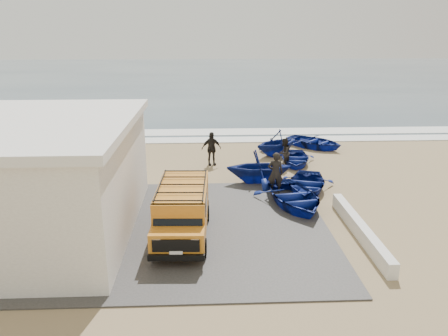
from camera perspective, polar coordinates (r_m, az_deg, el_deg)
name	(u,v)px	position (r m, az deg, el deg)	size (l,w,h in m)	color
ground	(222,207)	(18.95, -0.25, -5.18)	(160.00, 160.00, 0.00)	#988058
slab	(173,228)	(17.15, -6.73, -7.77)	(12.00, 10.00, 0.05)	#413E3C
ocean	(208,76)	(73.82, -2.06, 11.91)	(180.00, 88.00, 0.01)	#385166
surf_line	(215,140)	(30.36, -1.18, 3.68)	(180.00, 1.60, 0.06)	white
surf_wash	(214,132)	(32.79, -1.29, 4.72)	(180.00, 2.20, 0.04)	white
building	(20,178)	(17.66, -25.08, -1.15)	(8.40, 9.40, 4.30)	white
parapet	(360,230)	(17.07, 17.35, -7.70)	(0.35, 6.00, 0.55)	silver
van	(182,209)	(16.13, -5.47, -5.38)	(2.01, 4.67, 1.98)	orange
boat_near_left	(294,197)	(19.21, 9.15, -3.72)	(2.93, 4.10, 0.85)	navy
boat_near_right	(306,184)	(21.05, 10.70, -2.04)	(2.56, 3.59, 0.74)	navy
boat_mid_left	(259,167)	(21.75, 4.57, 0.17)	(2.75, 3.19, 1.68)	navy
boat_mid_right	(295,158)	(25.17, 9.25, 1.23)	(2.35, 3.29, 0.68)	navy
boat_far_left	(277,143)	(26.74, 6.90, 3.32)	(2.60, 3.01, 1.59)	navy
boat_far_right	(314,142)	(28.98, 11.74, 3.37)	(2.69, 3.77, 0.78)	navy
fisherman_front	(275,173)	(20.39, 6.74, -0.65)	(0.72, 0.48, 1.99)	black
fisherman_middle	(284,153)	(24.37, 7.85, 1.96)	(0.81, 0.63, 1.67)	black
fisherman_back	(211,149)	(24.56, -1.67, 2.54)	(1.12, 0.47, 1.91)	black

